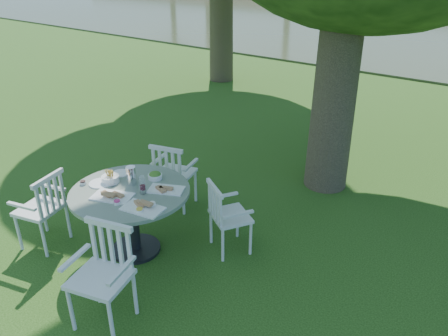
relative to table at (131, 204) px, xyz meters
The scene contains 7 objects.
ground 1.14m from the table, 53.99° to the left, with size 140.00×140.00×0.00m, color #14360B.
table is the anchor object (origin of this frame).
chair_ne 1.03m from the table, 37.08° to the left, with size 0.58×0.57×0.86m.
chair_nw 1.01m from the table, 107.13° to the left, with size 0.57×0.55×0.94m.
chair_sw 1.01m from the table, 149.22° to the right, with size 0.54×0.57×0.93m.
chair_se 1.01m from the table, 55.90° to the right, with size 0.59×0.57×0.97m.
tableware 0.21m from the table, 138.60° to the left, with size 1.18×0.85×0.21m.
Camera 1 is at (2.74, -3.48, 3.11)m, focal length 35.00 mm.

